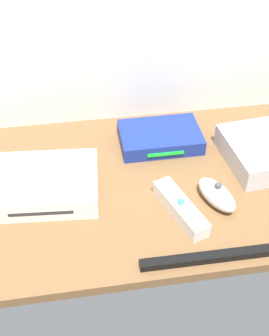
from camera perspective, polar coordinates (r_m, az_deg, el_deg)
ground_plane at (r=92.32cm, az=0.00°, el=-2.35°), size 100.00×48.00×2.00cm
game_console at (r=90.17cm, az=-11.43°, el=-1.86°), size 22.28×17.83×4.40cm
mini_computer at (r=99.70cm, az=16.55°, el=2.20°), size 18.47×18.47×5.30cm
network_router at (r=101.00cm, az=3.29°, el=3.97°), size 18.01×12.41×3.40cm
remote_wand at (r=84.82cm, az=5.88°, el=-5.11°), size 8.12×15.18×3.40cm
remote_nunchuk at (r=87.65cm, az=10.47°, el=-3.35°), size 7.75×10.92×5.10cm
sensor_bar at (r=78.84cm, az=9.48°, el=-11.21°), size 24.02×2.04×1.40cm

